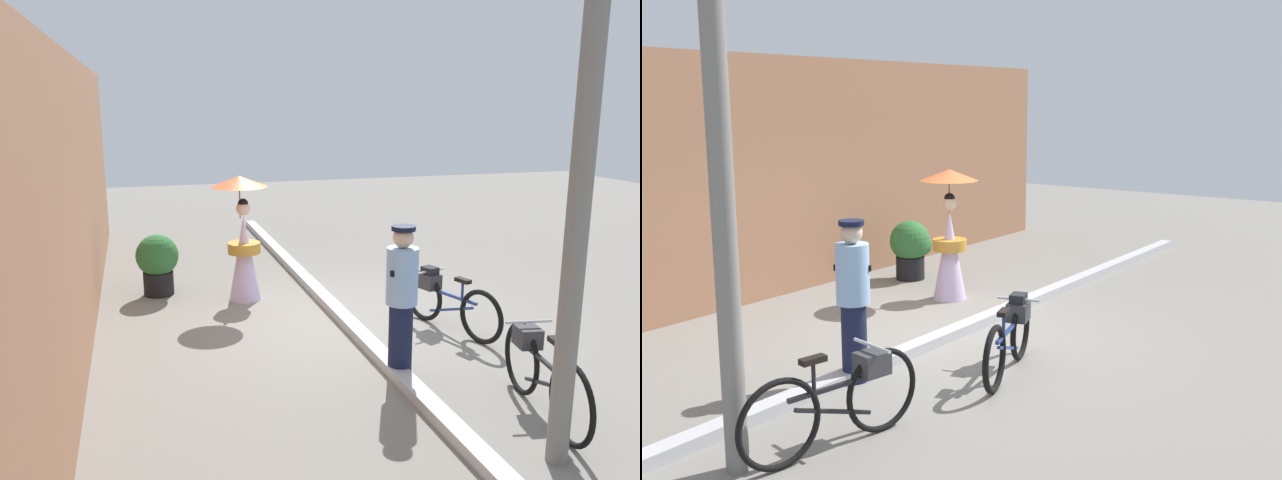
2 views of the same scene
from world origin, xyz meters
TOP-DOWN VIEW (x-y plane):
  - ground_plane at (0.00, 0.00)m, footprint 30.00×30.00m
  - building_wall at (0.00, 3.43)m, footprint 14.00×0.40m
  - sidewalk_curb at (0.00, 0.00)m, footprint 14.00×0.20m
  - bicycle_near_officer at (-2.98, -1.00)m, footprint 1.74×0.48m
  - bicycle_far_side at (-0.67, -1.20)m, footprint 1.65×0.64m
  - person_officer at (-1.81, -0.05)m, footprint 0.34×0.35m
  - person_with_parasol at (1.37, 1.11)m, footprint 0.83×0.83m
  - potted_plant_by_door at (1.99, 2.34)m, footprint 0.66×0.65m
  - utility_pole at (-3.74, -0.63)m, footprint 0.18×0.18m

SIDE VIEW (x-z plane):
  - ground_plane at x=0.00m, z-range 0.00..0.00m
  - sidewalk_curb at x=0.00m, z-range 0.00..0.12m
  - bicycle_far_side at x=-0.67m, z-range 0.02..0.79m
  - bicycle_near_officer at x=-2.98m, z-range 0.01..0.85m
  - potted_plant_by_door at x=1.99m, z-range 0.05..1.00m
  - person_officer at x=-1.81m, z-range 0.06..1.73m
  - person_with_parasol at x=1.37m, z-range 0.02..1.89m
  - building_wall at x=0.00m, z-range 0.00..3.47m
  - utility_pole at x=-3.74m, z-range 0.00..4.80m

